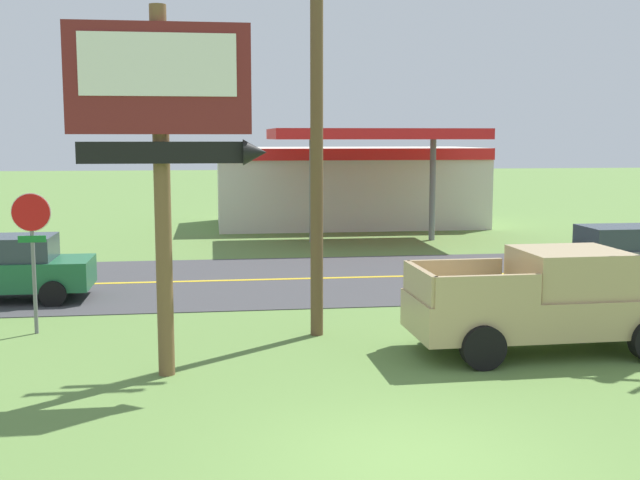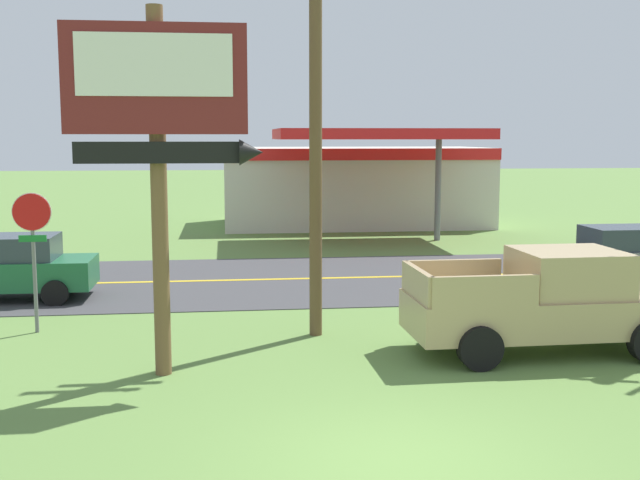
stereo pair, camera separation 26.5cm
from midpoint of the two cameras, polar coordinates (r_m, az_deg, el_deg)
The scene contains 10 objects.
ground_plane at distance 10.47m, azimuth 5.35°, elevation -15.58°, with size 180.00×180.00×0.00m, color #5B7F3D.
road_asphalt at distance 22.86m, azimuth -2.02°, elevation -2.84°, with size 140.00×8.00×0.02m, color #3D3D3F.
road_centre_line at distance 22.86m, azimuth -2.02°, elevation -2.81°, with size 126.00×0.20×0.01m, color gold.
motel_sign at distance 13.45m, azimuth -11.71°, elevation 8.31°, with size 3.26×0.54×6.24m.
stop_sign at distance 17.39m, azimuth -20.45°, elevation 0.16°, with size 0.80×0.08×2.95m.
utility_pole at distance 16.08m, azimuth -0.72°, elevation 9.17°, with size 1.82×0.26×8.58m.
gas_station at distance 36.65m, azimuth 1.87°, elevation 4.08°, with size 12.00×11.50×4.40m.
pickup_tan_parked_on_lawn at distance 15.73m, azimuth 15.73°, elevation -4.30°, with size 5.24×2.33×1.96m.
car_grey_near_lane at distance 23.36m, azimuth 20.29°, elevation -1.04°, with size 4.20×2.00×1.64m.
car_green_mid_lane at distance 21.31m, azimuth -21.98°, elevation -1.90°, with size 4.20×2.00×1.64m.
Camera 1 is at (-2.35, -9.37, 4.09)m, focal length 44.39 mm.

